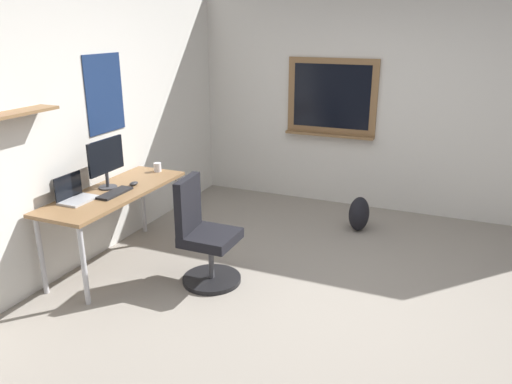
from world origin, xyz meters
name	(u,v)px	position (x,y,z in m)	size (l,w,h in m)	color
ground_plane	(334,303)	(0.00, 0.00, 0.00)	(5.20, 5.20, 0.00)	gray
wall_back	(82,124)	(0.00, 2.45, 1.30)	(5.00, 0.30, 2.60)	silver
wall_right	(391,103)	(2.45, 0.03, 1.30)	(0.22, 5.00, 2.60)	silver
desk	(115,198)	(-0.08, 2.09, 0.66)	(1.56, 0.57, 0.73)	olive
office_chair	(204,239)	(-0.08, 1.16, 0.41)	(0.52, 0.52, 0.95)	black
laptop	(74,194)	(-0.43, 2.22, 0.78)	(0.31, 0.21, 0.23)	#ADAFB5
monitor_primary	(106,160)	(-0.04, 2.18, 1.00)	(0.46, 0.17, 0.46)	#38383D
keyboard	(115,193)	(-0.16, 2.01, 0.74)	(0.37, 0.13, 0.02)	black
computer_mouse	(134,183)	(0.12, 2.01, 0.75)	(0.10, 0.06, 0.03)	#262628
coffee_mug	(158,167)	(0.60, 2.06, 0.78)	(0.08, 0.08, 0.09)	silver
backpack	(359,214)	(1.61, 0.15, 0.19)	(0.32, 0.22, 0.38)	black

